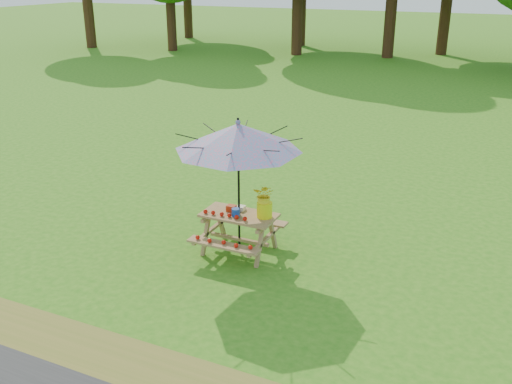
% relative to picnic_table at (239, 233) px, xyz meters
% --- Properties ---
extents(ground, '(120.00, 120.00, 0.00)m').
position_rel_picnic_table_xyz_m(ground, '(3.81, -0.50, -0.33)').
color(ground, '#2D7516').
rests_on(ground, ground).
extents(picnic_table, '(1.20, 1.32, 0.67)m').
position_rel_picnic_table_xyz_m(picnic_table, '(0.00, 0.00, 0.00)').
color(picnic_table, olive).
rests_on(picnic_table, ground).
extents(patio_umbrella, '(2.49, 2.49, 2.25)m').
position_rel_picnic_table_xyz_m(patio_umbrella, '(0.00, 0.00, 1.62)').
color(patio_umbrella, black).
rests_on(patio_umbrella, ground).
extents(produce_bins, '(0.29, 0.39, 0.13)m').
position_rel_picnic_table_xyz_m(produce_bins, '(-0.07, 0.02, 0.40)').
color(produce_bins, '#AC2A0D').
rests_on(produce_bins, picnic_table).
extents(tomatoes_row, '(0.77, 0.13, 0.07)m').
position_rel_picnic_table_xyz_m(tomatoes_row, '(-0.15, -0.18, 0.38)').
color(tomatoes_row, red).
rests_on(tomatoes_row, picnic_table).
extents(flower_bucket, '(0.36, 0.33, 0.56)m').
position_rel_picnic_table_xyz_m(flower_bucket, '(0.42, 0.07, 0.64)').
color(flower_bucket, '#EFEE0C').
rests_on(flower_bucket, picnic_table).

